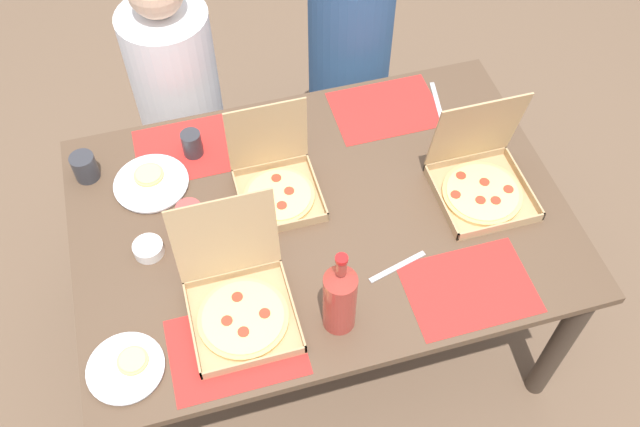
% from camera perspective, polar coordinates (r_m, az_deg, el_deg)
% --- Properties ---
extents(ground_plane, '(6.00, 6.00, 0.00)m').
position_cam_1_polar(ground_plane, '(2.77, -0.00, -8.89)').
color(ground_plane, brown).
extents(dining_table, '(1.50, 1.04, 0.72)m').
position_cam_1_polar(dining_table, '(2.23, -0.00, -1.46)').
color(dining_table, '#3F3328').
rests_on(dining_table, ground_plane).
extents(placemat_near_left, '(0.36, 0.26, 0.00)m').
position_cam_1_polar(placemat_near_left, '(1.93, -6.82, -10.74)').
color(placemat_near_left, red).
rests_on(placemat_near_left, dining_table).
extents(placemat_near_right, '(0.36, 0.26, 0.00)m').
position_cam_1_polar(placemat_near_right, '(2.05, 12.05, -5.95)').
color(placemat_near_right, red).
rests_on(placemat_near_right, dining_table).
extents(placemat_far_left, '(0.36, 0.26, 0.00)m').
position_cam_1_polar(placemat_far_left, '(2.36, -10.46, 5.19)').
color(placemat_far_left, red).
rests_on(placemat_far_left, dining_table).
extents(placemat_far_right, '(0.36, 0.26, 0.00)m').
position_cam_1_polar(placemat_far_right, '(2.45, 5.34, 8.46)').
color(placemat_far_right, red).
rests_on(placemat_far_right, dining_table).
extents(pizza_box_edge_far, '(0.25, 0.25, 0.29)m').
position_cam_1_polar(pizza_box_edge_far, '(2.17, -3.55, 2.50)').
color(pizza_box_edge_far, tan).
rests_on(pizza_box_edge_far, dining_table).
extents(pizza_box_corner_left, '(0.28, 0.29, 0.32)m').
position_cam_1_polar(pizza_box_corner_left, '(2.23, 12.95, 2.71)').
color(pizza_box_corner_left, tan).
rests_on(pizza_box_corner_left, dining_table).
extents(pizza_box_center, '(0.29, 0.33, 0.32)m').
position_cam_1_polar(pizza_box_center, '(1.94, -6.58, -7.03)').
color(pizza_box_center, tan).
rests_on(pizza_box_center, dining_table).
extents(plate_far_right, '(0.24, 0.24, 0.03)m').
position_cam_1_polar(plate_far_right, '(2.28, -13.57, 2.44)').
color(plate_far_right, white).
rests_on(plate_far_right, dining_table).
extents(plate_near_right, '(0.21, 0.21, 0.03)m').
position_cam_1_polar(plate_near_right, '(1.95, -15.46, -12.00)').
color(plate_near_right, white).
rests_on(plate_near_right, dining_table).
extents(soda_bottle, '(0.09, 0.09, 0.32)m').
position_cam_1_polar(soda_bottle, '(1.84, 1.63, -6.82)').
color(soda_bottle, '#B2382D').
rests_on(soda_bottle, dining_table).
extents(cup_spare, '(0.08, 0.08, 0.11)m').
position_cam_1_polar(cup_spare, '(2.11, -10.47, -0.41)').
color(cup_spare, '#BF4742').
rests_on(cup_spare, dining_table).
extents(cup_clear_right, '(0.06, 0.06, 0.09)m').
position_cam_1_polar(cup_clear_right, '(2.31, -10.37, 5.59)').
color(cup_clear_right, '#333338').
rests_on(cup_clear_right, dining_table).
extents(cup_red, '(0.08, 0.08, 0.09)m').
position_cam_1_polar(cup_red, '(2.33, -18.59, 3.61)').
color(cup_red, '#333338').
rests_on(cup_red, dining_table).
extents(condiment_bowl, '(0.09, 0.09, 0.04)m').
position_cam_1_polar(condiment_bowl, '(2.11, -13.77, -2.89)').
color(condiment_bowl, white).
rests_on(condiment_bowl, dining_table).
extents(fork_by_near_right, '(0.05, 0.19, 0.00)m').
position_cam_1_polar(fork_by_near_right, '(2.50, 9.50, 8.95)').
color(fork_by_near_right, '#B7B7BC').
rests_on(fork_by_near_right, dining_table).
extents(fork_by_far_right, '(0.19, 0.06, 0.00)m').
position_cam_1_polar(fork_by_far_right, '(2.05, 6.32, -4.33)').
color(fork_by_far_right, '#B7B7BC').
rests_on(fork_by_far_right, dining_table).
extents(diner_left_seat, '(0.32, 0.32, 1.15)m').
position_cam_1_polar(diner_left_seat, '(2.79, -11.21, 8.41)').
color(diner_left_seat, white).
rests_on(diner_left_seat, ground_plane).
extents(diner_right_seat, '(0.32, 0.32, 1.19)m').
position_cam_1_polar(diner_right_seat, '(2.86, 2.34, 11.46)').
color(diner_right_seat, '#33598C').
rests_on(diner_right_seat, ground_plane).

